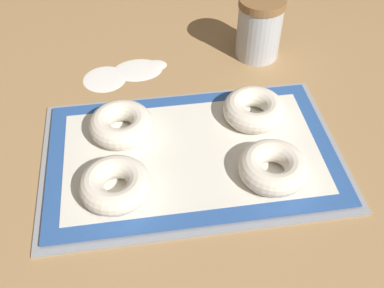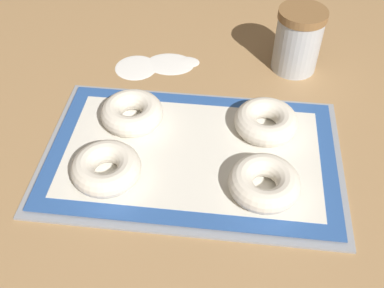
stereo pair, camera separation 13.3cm
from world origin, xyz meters
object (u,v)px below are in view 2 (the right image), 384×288
Objects in this scene: bagel_front_right at (264,183)px; flour_canister at (298,40)px; baking_tray at (192,155)px; bagel_front_left at (106,168)px; bagel_back_left at (132,113)px; bagel_back_right at (266,122)px.

flour_canister is at bearing 79.89° from bagel_front_right.
baking_tray is 3.86× the size of flour_canister.
baking_tray is at bearing 27.91° from bagel_front_left.
baking_tray is at bearing -123.36° from flour_canister.
bagel_back_left is (-0.11, 0.06, 0.03)m from baking_tray.
bagel_back_right is 0.22m from flour_canister.
bagel_front_left is (-0.13, -0.07, 0.03)m from baking_tray.
bagel_back_left is 1.00× the size of bagel_back_right.
flour_canister is (0.31, 0.34, 0.04)m from bagel_front_left.
bagel_back_right is at bearing 28.59° from bagel_front_left.
bagel_front_right and bagel_back_right have the same top height.
bagel_front_left is 0.29m from bagel_back_right.
flour_canister is (0.30, 0.21, 0.04)m from bagel_back_left.
baking_tray is 4.53× the size of bagel_back_left.
bagel_back_left is (-0.23, 0.13, 0.00)m from bagel_front_right.
flour_canister reaches higher than baking_tray.
bagel_back_right is (0.00, 0.14, 0.00)m from bagel_front_right.
bagel_front_left is 0.46m from flour_canister.
flour_canister reaches higher than bagel_front_right.
baking_tray is 4.53× the size of bagel_front_left.
bagel_front_left and bagel_front_right have the same top height.
bagel_back_right is (0.12, 0.07, 0.03)m from baking_tray.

